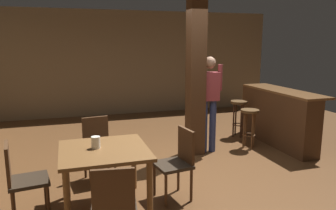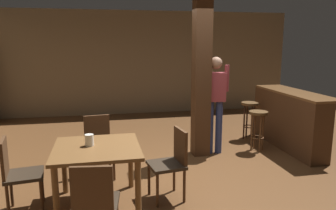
# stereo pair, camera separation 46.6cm
# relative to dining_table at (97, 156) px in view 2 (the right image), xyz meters

# --- Properties ---
(ground_plane) EXTENTS (10.80, 10.80, 0.00)m
(ground_plane) POSITION_rel_dining_table_xyz_m (1.43, 0.72, -0.63)
(ground_plane) COLOR brown
(wall_back) EXTENTS (8.00, 0.10, 2.80)m
(wall_back) POSITION_rel_dining_table_xyz_m (1.43, 5.22, 0.77)
(wall_back) COLOR #756047
(wall_back) RESTS_ON ground_plane
(pillar) EXTENTS (0.28, 0.28, 2.80)m
(pillar) POSITION_rel_dining_table_xyz_m (1.77, 1.53, 0.77)
(pillar) COLOR #422816
(pillar) RESTS_ON ground_plane
(dining_table) EXTENTS (1.01, 1.01, 0.75)m
(dining_table) POSITION_rel_dining_table_xyz_m (0.00, 0.00, 0.00)
(dining_table) COLOR brown
(dining_table) RESTS_ON ground_plane
(chair_south) EXTENTS (0.47, 0.47, 0.89)m
(chair_south) POSITION_rel_dining_table_xyz_m (-0.02, -0.91, -0.12)
(chair_south) COLOR #2D2319
(chair_south) RESTS_ON ground_plane
(chair_west) EXTENTS (0.47, 0.47, 0.89)m
(chair_west) POSITION_rel_dining_table_xyz_m (-0.91, 0.02, -0.12)
(chair_west) COLOR #2D2319
(chair_west) RESTS_ON ground_plane
(chair_east) EXTENTS (0.48, 0.48, 0.89)m
(chair_east) POSITION_rel_dining_table_xyz_m (0.92, 0.01, -0.12)
(chair_east) COLOR #2D2319
(chair_east) RESTS_ON ground_plane
(chair_north) EXTENTS (0.47, 0.47, 0.89)m
(chair_north) POSITION_rel_dining_table_xyz_m (0.01, 0.92, -0.12)
(chair_north) COLOR #2D2319
(chair_north) RESTS_ON ground_plane
(napkin_cup) EXTENTS (0.10, 0.10, 0.14)m
(napkin_cup) POSITION_rel_dining_table_xyz_m (-0.09, 0.06, 0.18)
(napkin_cup) COLOR silver
(napkin_cup) RESTS_ON dining_table
(standing_person) EXTENTS (0.47, 0.24, 1.72)m
(standing_person) POSITION_rel_dining_table_xyz_m (2.03, 1.54, 0.37)
(standing_person) COLOR maroon
(standing_person) RESTS_ON ground_plane
(bar_counter) EXTENTS (0.56, 2.01, 1.06)m
(bar_counter) POSITION_rel_dining_table_xyz_m (3.50, 1.56, -0.09)
(bar_counter) COLOR brown
(bar_counter) RESTS_ON ground_plane
(bar_stool_near) EXTENTS (0.34, 0.34, 0.74)m
(bar_stool_near) POSITION_rel_dining_table_xyz_m (2.85, 1.51, -0.08)
(bar_stool_near) COLOR #4C3319
(bar_stool_near) RESTS_ON ground_plane
(bar_stool_mid) EXTENTS (0.35, 0.35, 0.76)m
(bar_stool_mid) POSITION_rel_dining_table_xyz_m (3.04, 2.23, -0.06)
(bar_stool_mid) COLOR #4C3319
(bar_stool_mid) RESTS_ON ground_plane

